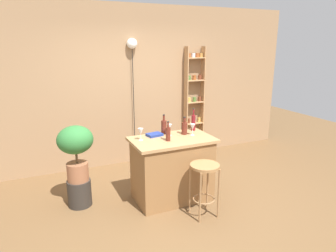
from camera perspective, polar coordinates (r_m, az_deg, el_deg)
The scene contains 16 objects.
ground at distance 4.27m, azimuth 2.51°, elevation -14.97°, with size 12.00×12.00×0.00m, color brown.
back_wall at distance 5.55m, azimuth -6.48°, elevation 7.39°, with size 6.40×0.10×2.80m, color #997551.
kitchen_counter at distance 4.31m, azimuth 0.77°, elevation -7.96°, with size 1.12×0.68×0.89m.
bar_stool at distance 3.91m, azimuth 6.82°, elevation -9.47°, with size 0.37×0.37×0.69m.
spice_shelf at distance 5.94m, azimuth 4.90°, elevation 4.63°, with size 0.38×0.15×2.09m.
plant_stool at distance 4.42m, azimuth -16.17°, elevation -11.85°, with size 0.32×0.32×0.37m, color #2D2823.
potted_plant at distance 4.16m, azimuth -16.83°, elevation -3.73°, with size 0.47×0.42×0.76m.
bottle_spirits_clear at distance 4.33m, azimuth 3.09°, elevation -0.32°, with size 0.08×0.08×0.25m.
bottle_soda_blue at distance 4.36m, azimuth -0.77°, elevation -0.07°, with size 0.08×0.08×0.28m.
bottle_vinegar at distance 4.52m, azimuth 4.75°, elevation 0.72°, with size 0.06×0.06×0.33m.
bottle_sauce_amber at distance 4.03m, azimuth 0.02°, elevation -1.41°, with size 0.06×0.06×0.27m.
wine_glass_left at distance 4.06m, azimuth -5.13°, elevation -1.09°, with size 0.07×0.07×0.16m.
wine_glass_center at distance 4.25m, azimuth 0.25°, elevation -0.29°, with size 0.07×0.07×0.16m.
wine_glass_right at distance 4.28m, azimuth 4.60°, elevation -0.22°, with size 0.07×0.07×0.16m.
cookbook at distance 4.27m, azimuth -2.54°, elevation -1.63°, with size 0.21×0.15×0.04m, color navy.
pendant_globe_light at distance 5.39m, azimuth -6.72°, elevation 14.47°, with size 0.18×0.18×2.23m.
Camera 1 is at (-1.68, -3.29, 2.15)m, focal length 32.69 mm.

